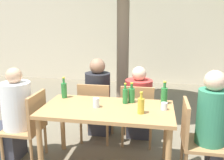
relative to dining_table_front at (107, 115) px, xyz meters
name	(u,v)px	position (x,y,z in m)	size (l,w,h in m)	color
cafe_building_wall	(138,32)	(0.00, 4.31, 0.73)	(10.00, 0.08, 2.80)	beige
dining_table_front	(107,115)	(0.00, 0.00, 0.00)	(1.48, 0.78, 0.76)	#B27F4C
patio_chair_0	(30,123)	(-0.97, 0.00, -0.18)	(0.44, 0.44, 0.88)	#A87A4C
patio_chair_1	(195,136)	(0.97, 0.00, -0.18)	(0.44, 0.44, 0.88)	#A87A4C
patio_chair_2	(96,109)	(-0.30, 0.62, -0.18)	(0.44, 0.44, 0.88)	#A87A4C
patio_chair_3	(137,112)	(0.30, 0.62, -0.18)	(0.44, 0.44, 0.88)	#A87A4C
person_seated_0	(12,119)	(-1.20, 0.00, -0.14)	(0.58, 0.36, 1.18)	#383842
person_seated_1	(218,133)	(1.21, 0.00, -0.12)	(0.55, 0.31, 1.23)	#383842
person_seated_2	(99,101)	(-0.30, 0.85, -0.13)	(0.36, 0.58, 1.20)	#383842
person_seated_3	(139,106)	(0.30, 0.86, -0.18)	(0.38, 0.59, 1.10)	#383842
green_bottle_0	(125,96)	(0.18, 0.18, 0.19)	(0.06, 0.06, 0.25)	#287A38
green_bottle_1	(131,95)	(0.25, 0.24, 0.18)	(0.08, 0.08, 0.24)	#287A38
green_bottle_2	(164,95)	(0.63, 0.25, 0.20)	(0.08, 0.08, 0.27)	#287A38
oil_cruet_3	(141,105)	(0.39, -0.11, 0.18)	(0.07, 0.07, 0.24)	gold
green_bottle_4	(64,90)	(-0.61, 0.26, 0.19)	(0.07, 0.07, 0.27)	#287A38
drinking_glass_0	(164,106)	(0.63, 0.04, 0.13)	(0.07, 0.07, 0.08)	silver
drinking_glass_1	(96,103)	(-0.13, -0.01, 0.14)	(0.07, 0.07, 0.11)	silver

